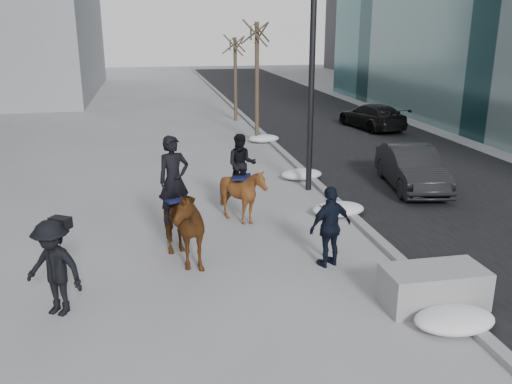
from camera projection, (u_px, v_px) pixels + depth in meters
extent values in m
plane|color=gray|center=(267.00, 280.00, 10.94)|extent=(120.00, 120.00, 0.00)
cube|color=black|center=(385.00, 154.00, 21.61)|extent=(8.00, 90.00, 0.01)
cube|color=gray|center=(288.00, 157.00, 20.85)|extent=(0.25, 90.00, 0.12)
cube|color=gray|center=(433.00, 287.00, 9.85)|extent=(1.84, 0.92, 0.74)
imported|color=black|center=(412.00, 168.00, 16.93)|extent=(2.04, 4.17, 1.32)
imported|color=black|center=(372.00, 116.00, 26.75)|extent=(2.44, 4.53, 1.25)
imported|color=#45260D|center=(176.00, 223.00, 11.50)|extent=(1.68, 2.34, 1.80)
imported|color=black|center=(174.00, 180.00, 11.37)|extent=(0.80, 0.67, 1.88)
cube|color=#10133C|center=(175.00, 198.00, 11.49)|extent=(0.65, 0.70, 0.06)
imported|color=#4F2B0F|center=(243.00, 195.00, 13.93)|extent=(1.42, 1.55, 1.51)
imported|color=black|center=(242.00, 164.00, 13.85)|extent=(0.85, 0.71, 1.58)
cube|color=#0E1134|center=(242.00, 177.00, 13.94)|extent=(0.56, 0.63, 0.06)
imported|color=black|center=(330.00, 227.00, 11.37)|extent=(1.11, 0.74, 1.75)
cylinder|color=#DD510D|center=(321.00, 206.00, 11.79)|extent=(0.04, 0.18, 0.07)
imported|color=black|center=(54.00, 268.00, 9.43)|extent=(1.31, 1.14, 1.75)
cube|color=black|center=(60.00, 223.00, 9.47)|extent=(0.42, 0.37, 0.20)
cylinder|color=black|center=(313.00, 41.00, 15.64)|extent=(0.18, 0.18, 9.00)
ellipsoid|color=silver|center=(301.00, 174.00, 18.03)|extent=(1.38, 0.88, 0.35)
ellipsoid|color=silver|center=(338.00, 209.00, 14.59)|extent=(1.43, 0.91, 0.36)
ellipsoid|color=silver|center=(454.00, 320.00, 9.12)|extent=(1.41, 0.90, 0.36)
ellipsoid|color=silver|center=(264.00, 139.00, 23.73)|extent=(1.35, 0.86, 0.34)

